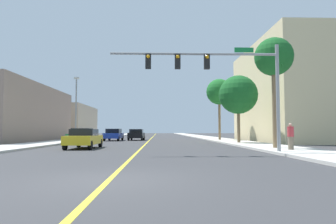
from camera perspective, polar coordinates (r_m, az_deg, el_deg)
The scene contains 16 objects.
ground at distance 50.13m, azimuth -3.18°, elevation -5.00°, with size 192.00×192.00×0.00m, color #38383A.
sidewalk_left at distance 51.28m, azimuth -13.99°, elevation -4.78°, with size 3.82×168.00×0.15m, color beige.
sidewalk_right at distance 50.78m, azimuth 7.74°, elevation -4.87°, with size 3.82×168.00×0.15m, color beige.
lane_marking_center at distance 50.13m, azimuth -3.18°, elevation -4.99°, with size 0.16×144.00×0.01m, color yellow.
building_left_far at distance 64.15m, azimuth -21.10°, elevation -1.68°, with size 14.71×16.35×6.17m, color tan.
building_right_near at distance 41.09m, azimuth 25.95°, elevation 3.22°, with size 15.33×18.46×11.73m, color beige.
traffic_signal_mast at distance 17.56m, azimuth 9.89°, elevation 7.40°, with size 9.62×0.36×6.09m.
street_lamp at distance 36.00m, azimuth -16.96°, elevation 1.26°, with size 0.56×0.28×7.27m.
palm_near at distance 22.33m, azimuth 19.34°, elevation 9.48°, with size 2.63×2.63×7.56m.
palm_mid at distance 30.51m, azimuth 13.10°, elevation 3.16°, with size 3.79×3.79×6.57m.
palm_far at distance 39.37m, azimuth 9.63°, elevation 3.71°, with size 3.30×3.30×7.77m.
car_yellow at distance 23.07m, azimuth -15.54°, elevation -4.80°, with size 1.92×4.59×1.42m.
car_green at distance 30.63m, azimuth -15.92°, elevation -4.37°, with size 2.00×4.19×1.51m.
car_blue at distance 39.34m, azimuth -10.21°, elevation -4.21°, with size 2.12×4.19×1.53m.
car_black at distance 40.82m, azimuth -5.96°, elevation -4.26°, with size 2.09×4.04×1.49m.
pedestrian at distance 19.91m, azimuth 22.13°, elevation -4.28°, with size 0.38×0.38×1.62m.
Camera 1 is at (1.33, -8.09, 1.32)m, focal length 32.31 mm.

